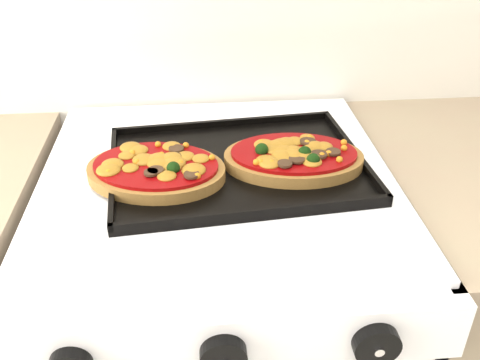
{
  "coord_description": "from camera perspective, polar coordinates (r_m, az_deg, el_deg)",
  "views": [
    {
      "loc": [
        -0.01,
        0.93,
        1.37
      ],
      "look_at": [
        0.05,
        1.66,
        0.92
      ],
      "focal_mm": 40.0,
      "sensor_mm": 36.0,
      "label": 1
    }
  ],
  "objects": [
    {
      "name": "baking_tray",
      "position": [
        0.9,
        -0.28,
        1.77
      ],
      "size": [
        0.45,
        0.35,
        0.02
      ],
      "primitive_type": "cube",
      "rotation": [
        0.0,
        0.0,
        0.09
      ],
      "color": "black",
      "rests_on": "stove"
    },
    {
      "name": "pizza_right",
      "position": [
        0.9,
        5.74,
        2.54
      ],
      "size": [
        0.25,
        0.18,
        0.03
      ],
      "primitive_type": null,
      "rotation": [
        0.0,
        0.0,
        -0.1
      ],
      "color": "olive",
      "rests_on": "baking_tray"
    },
    {
      "name": "pizza_left",
      "position": [
        0.87,
        -8.96,
        1.24
      ],
      "size": [
        0.26,
        0.21,
        0.03
      ],
      "primitive_type": null,
      "rotation": [
        0.0,
        0.0,
        -0.22
      ],
      "color": "olive",
      "rests_on": "baking_tray"
    },
    {
      "name": "knob_center",
      "position": [
        0.68,
        -1.78,
        -18.23
      ],
      "size": [
        0.06,
        0.02,
        0.06
      ],
      "primitive_type": "cylinder",
      "rotation": [
        1.57,
        0.0,
        0.0
      ],
      "color": "black",
      "rests_on": "control_panel"
    },
    {
      "name": "control_panel",
      "position": [
        0.69,
        -0.92,
        -16.9
      ],
      "size": [
        0.6,
        0.02,
        0.09
      ],
      "primitive_type": "cube",
      "color": "white",
      "rests_on": "stove"
    },
    {
      "name": "knob_right",
      "position": [
        0.71,
        14.35,
        -16.66
      ],
      "size": [
        0.06,
        0.02,
        0.06
      ],
      "primitive_type": "cylinder",
      "rotation": [
        1.57,
        0.0,
        0.0
      ],
      "color": "black",
      "rests_on": "control_panel"
    },
    {
      "name": "stove",
      "position": [
        1.2,
        -1.93,
        -18.33
      ],
      "size": [
        0.6,
        0.6,
        0.91
      ],
      "primitive_type": "cube",
      "color": "white",
      "rests_on": "floor"
    }
  ]
}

